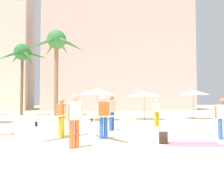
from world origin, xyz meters
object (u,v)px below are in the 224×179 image
object	(u,v)px
palm_tree_left	(56,45)
person_mid_center	(157,111)
cafe_umbrella_3	(193,92)
beach_towel	(192,144)
palm_tree_far_left	(22,55)
person_far_right	(74,118)
person_mid_right	(223,117)
person_near_right	(61,116)
person_far_left	(112,111)
cafe_umbrella_1	(97,92)
cafe_umbrella_2	(144,94)
backpack	(163,138)
person_near_left	(104,115)

from	to	relation	value
palm_tree_left	person_mid_center	xyz separation A→B (m)	(6.27, -10.40, -5.96)
cafe_umbrella_3	person_mid_center	bearing A→B (deg)	-136.15
beach_towel	person_mid_center	distance (m)	5.72
palm_tree_far_left	person_far_right	distance (m)	18.98
cafe_umbrella_3	person_far_right	bearing A→B (deg)	-133.70
cafe_umbrella_3	person_mid_right	world-z (taller)	cafe_umbrella_3
person_near_right	person_far_left	world-z (taller)	person_far_left
cafe_umbrella_1	palm_tree_far_left	bearing A→B (deg)	133.64
palm_tree_far_left	palm_tree_left	bearing A→B (deg)	-25.92
palm_tree_far_left	cafe_umbrella_2	size ratio (longest dim) A/B	2.67
backpack	person_far_left	world-z (taller)	person_far_left
palm_tree_left	cafe_umbrella_1	bearing A→B (deg)	-58.46
person_mid_center	person_far_left	size ratio (longest dim) A/B	0.94
cafe_umbrella_1	person_near_left	size ratio (longest dim) A/B	1.08
person_near_left	person_far_left	xyz separation A→B (m)	(0.78, 2.59, 0.04)
palm_tree_left	palm_tree_far_left	bearing A→B (deg)	154.08
cafe_umbrella_2	person_mid_right	xyz separation A→B (m)	(0.03, -9.81, -1.13)
cafe_umbrella_3	person_near_right	world-z (taller)	cafe_umbrella_3
backpack	person_far_left	distance (m)	4.18
person_mid_right	cafe_umbrella_2	bearing A→B (deg)	45.50
cafe_umbrella_3	person_far_left	xyz separation A→B (m)	(-7.92, -6.19, -1.20)
cafe_umbrella_3	person_near_left	distance (m)	12.43
person_near_left	person_mid_right	bearing A→B (deg)	59.76
palm_tree_far_left	cafe_umbrella_3	distance (m)	16.88
palm_tree_left	person_near_left	xyz separation A→B (m)	(2.57, -14.39, -5.94)
backpack	person_far_left	xyz separation A→B (m)	(-1.15, 3.94, 0.77)
beach_towel	person_near_left	bearing A→B (deg)	151.04
person_near_right	cafe_umbrella_3	bearing A→B (deg)	2.73
cafe_umbrella_2	person_near_left	xyz separation A→B (m)	(-4.52, -8.84, -1.09)
cafe_umbrella_1	person_near_left	distance (m)	9.05
palm_tree_left	person_near_right	distance (m)	14.95
palm_tree_far_left	palm_tree_left	world-z (taller)	palm_tree_left
person_near_left	palm_tree_left	bearing A→B (deg)	171.87
palm_tree_left	person_far_right	bearing A→B (deg)	-85.08
person_mid_center	person_mid_right	bearing A→B (deg)	169.00
person_far_right	backpack	bearing A→B (deg)	-114.85
cafe_umbrella_2	beach_towel	world-z (taller)	cafe_umbrella_2
person_far_left	cafe_umbrella_2	bearing A→B (deg)	-74.23
cafe_umbrella_1	person_far_right	world-z (taller)	cafe_umbrella_1
person_mid_right	person_mid_center	bearing A→B (deg)	55.00
cafe_umbrella_1	person_mid_right	bearing A→B (deg)	-69.17
palm_tree_far_left	person_mid_right	size ratio (longest dim) A/B	4.47
cafe_umbrella_2	backpack	bearing A→B (deg)	-104.25
person_far_right	person_mid_right	bearing A→B (deg)	-112.87
person_near_right	person_far_left	size ratio (longest dim) A/B	1.36
palm_tree_left	person_near_left	distance (m)	15.77
person_mid_center	backpack	bearing A→B (deg)	140.90
cafe_umbrella_1	beach_towel	world-z (taller)	cafe_umbrella_1
beach_towel	person_mid_right	distance (m)	1.97
palm_tree_left	person_mid_center	size ratio (longest dim) A/B	5.04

